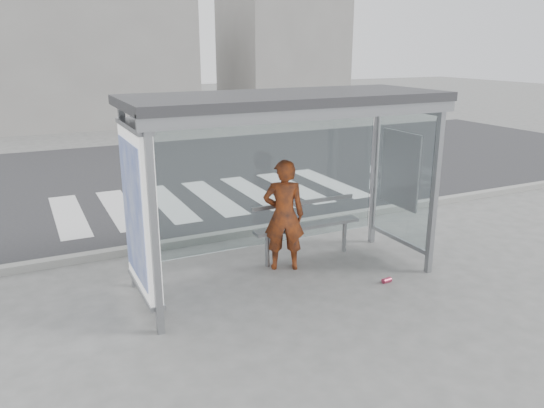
{
  "coord_description": "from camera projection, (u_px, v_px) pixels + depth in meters",
  "views": [
    {
      "loc": [
        -3.23,
        -6.19,
        3.2
      ],
      "look_at": [
        -0.13,
        0.2,
        1.08
      ],
      "focal_mm": 35.0,
      "sensor_mm": 36.0,
      "label": 1
    }
  ],
  "objects": [
    {
      "name": "curb",
      "position": [
        235.0,
        233.0,
        9.27
      ],
      "size": [
        30.0,
        0.18,
        0.12
      ],
      "primitive_type": "cube",
      "color": "gray",
      "rests_on": "ground"
    },
    {
      "name": "building_center",
      "position": [
        91.0,
        64.0,
        22.41
      ],
      "size": [
        8.0,
        5.0,
        5.0
      ],
      "primitive_type": "cube",
      "color": "gray",
      "rests_on": "ground"
    },
    {
      "name": "crosswalk",
      "position": [
        213.0,
        197.0,
        11.69
      ],
      "size": [
        6.55,
        3.0,
        0.0
      ],
      "color": "silver",
      "rests_on": "ground"
    },
    {
      "name": "soda_can",
      "position": [
        387.0,
        280.0,
        7.46
      ],
      "size": [
        0.14,
        0.08,
        0.07
      ],
      "primitive_type": "cylinder",
      "rotation": [
        0.0,
        1.57,
        0.08
      ],
      "color": "#D23D60",
      "rests_on": "ground"
    },
    {
      "name": "ground",
      "position": [
        286.0,
        279.0,
        7.6
      ],
      "size": [
        80.0,
        80.0,
        0.0
      ],
      "primitive_type": "plane",
      "color": "#5E5E5C",
      "rests_on": "ground"
    },
    {
      "name": "bench",
      "position": [
        307.0,
        225.0,
        8.2
      ],
      "size": [
        1.77,
        0.25,
        0.91
      ],
      "color": "gray",
      "rests_on": "ground"
    },
    {
      "name": "road",
      "position": [
        161.0,
        176.0,
        13.64
      ],
      "size": [
        30.0,
        10.0,
        0.01
      ],
      "primitive_type": "cube",
      "color": "#2A2A2D",
      "rests_on": "ground"
    },
    {
      "name": "person",
      "position": [
        284.0,
        215.0,
        7.74
      ],
      "size": [
        0.71,
        0.6,
        1.67
      ],
      "primitive_type": "imported",
      "rotation": [
        0.0,
        0.0,
        2.74
      ],
      "color": "#C95812",
      "rests_on": "ground"
    },
    {
      "name": "bus_shelter",
      "position": [
        260.0,
        143.0,
        6.94
      ],
      "size": [
        4.25,
        1.65,
        2.62
      ],
      "color": "gray",
      "rests_on": "ground"
    },
    {
      "name": "building_right",
      "position": [
        281.0,
        40.0,
        25.89
      ],
      "size": [
        5.0,
        5.0,
        7.0
      ],
      "primitive_type": "cube",
      "color": "gray",
      "rests_on": "ground"
    }
  ]
}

